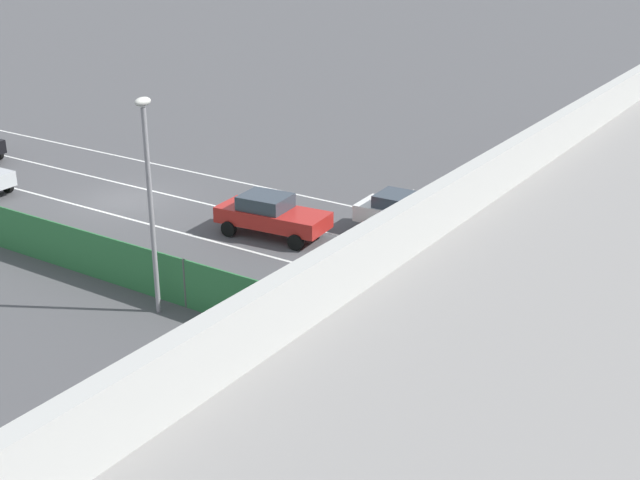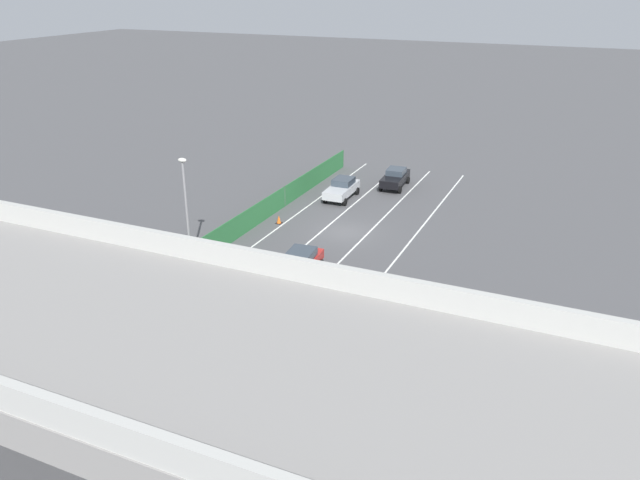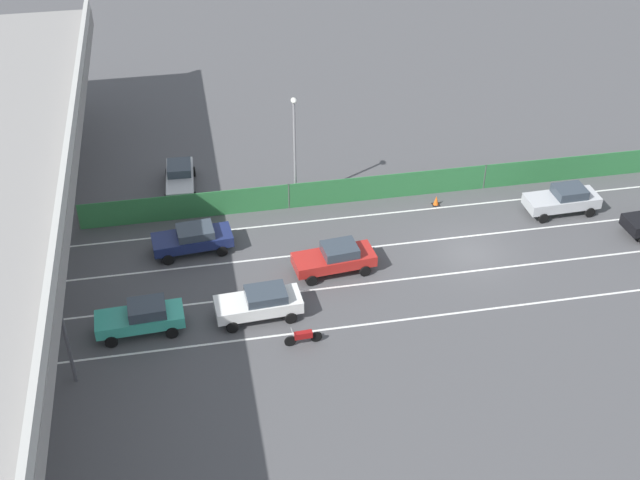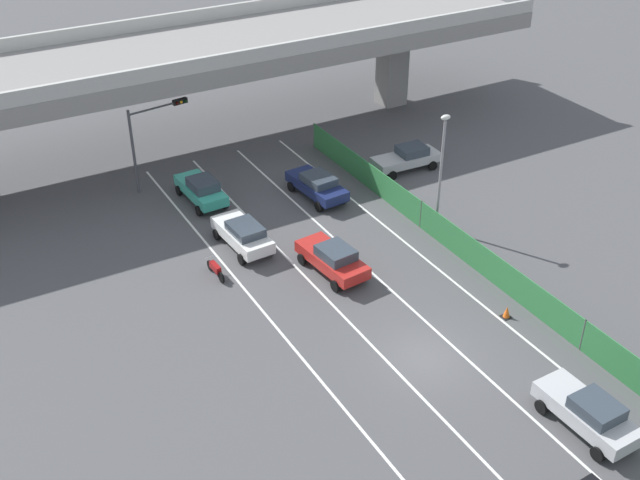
# 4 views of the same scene
# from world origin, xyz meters

# --- Properties ---
(ground_plane) EXTENTS (300.00, 300.00, 0.00)m
(ground_plane) POSITION_xyz_m (0.00, 0.00, 0.00)
(ground_plane) COLOR #4C4C4F
(lane_line_left_edge) EXTENTS (0.14, 42.56, 0.01)m
(lane_line_left_edge) POSITION_xyz_m (-4.98, 3.28, 0.00)
(lane_line_left_edge) COLOR silver
(lane_line_left_edge) RESTS_ON ground
(lane_line_mid_left) EXTENTS (0.14, 42.56, 0.01)m
(lane_line_mid_left) POSITION_xyz_m (-1.66, 3.28, 0.00)
(lane_line_mid_left) COLOR silver
(lane_line_mid_left) RESTS_ON ground
(lane_line_mid_right) EXTENTS (0.14, 42.56, 0.01)m
(lane_line_mid_right) POSITION_xyz_m (1.66, 3.28, 0.00)
(lane_line_mid_right) COLOR silver
(lane_line_mid_right) RESTS_ON ground
(lane_line_right_edge) EXTENTS (0.14, 42.56, 0.01)m
(lane_line_right_edge) POSITION_xyz_m (4.98, 3.28, 0.00)
(lane_line_right_edge) COLOR silver
(lane_line_right_edge) RESTS_ON ground
(elevated_overpass) EXTENTS (49.75, 10.19, 8.16)m
(elevated_overpass) POSITION_xyz_m (0.00, 26.56, 6.48)
(elevated_overpass) COLOR gray
(elevated_overpass) RESTS_ON ground
(green_fence) EXTENTS (0.10, 38.66, 1.74)m
(green_fence) POSITION_xyz_m (6.71, 3.28, 0.87)
(green_fence) COLOR #2D753D
(green_fence) RESTS_ON ground
(car_taxi_teal) EXTENTS (2.10, 4.53, 1.71)m
(car_taxi_teal) POSITION_xyz_m (-3.32, 18.86, 0.92)
(car_taxi_teal) COLOR teal
(car_taxi_teal) RESTS_ON ground
(car_sedan_black) EXTENTS (2.16, 4.58, 1.68)m
(car_sedan_black) POSITION_xyz_m (-0.05, -11.84, 0.92)
(car_sedan_black) COLOR black
(car_sedan_black) RESTS_ON ground
(car_sedan_red) EXTENTS (2.38, 4.72, 1.68)m
(car_sedan_red) POSITION_xyz_m (-0.17, 8.15, 0.92)
(car_sedan_red) COLOR red
(car_sedan_red) RESTS_ON ground
(car_sedan_navy) EXTENTS (2.34, 4.72, 1.59)m
(car_sedan_navy) POSITION_xyz_m (3.21, 15.87, 0.89)
(car_sedan_navy) COLOR navy
(car_sedan_navy) RESTS_ON ground
(car_sedan_white) EXTENTS (2.19, 4.59, 1.65)m
(car_sedan_white) POSITION_xyz_m (-3.30, 12.79, 0.92)
(car_sedan_white) COLOR white
(car_sedan_white) RESTS_ON ground
(car_sedan_silver) EXTENTS (2.11, 4.60, 1.71)m
(car_sedan_silver) POSITION_xyz_m (3.15, -6.97, 0.93)
(car_sedan_silver) COLOR #B7BABC
(car_sedan_silver) RESTS_ON ground
(motorcycle) EXTENTS (0.60, 1.95, 0.93)m
(motorcycle) POSITION_xyz_m (-5.80, 10.93, 0.46)
(motorcycle) COLOR black
(motorcycle) RESTS_ON ground
(parked_wagon_silver) EXTENTS (4.70, 2.10, 1.62)m
(parked_wagon_silver) POSITION_xyz_m (10.35, 16.30, 0.88)
(parked_wagon_silver) COLOR #B2B5B7
(parked_wagon_silver) RESTS_ON ground
(traffic_light) EXTENTS (4.08, 0.82, 5.56)m
(traffic_light) POSITION_xyz_m (-4.92, 22.29, 3.97)
(traffic_light) COLOR #47474C
(traffic_light) RESTS_ON ground
(street_lamp) EXTENTS (0.60, 0.36, 7.16)m
(street_lamp) POSITION_xyz_m (7.46, 9.16, 4.35)
(street_lamp) COLOR gray
(street_lamp) RESTS_ON ground
(traffic_cone) EXTENTS (0.47, 0.47, 0.65)m
(traffic_cone) POSITION_xyz_m (5.36, 0.50, 0.30)
(traffic_cone) COLOR orange
(traffic_cone) RESTS_ON ground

